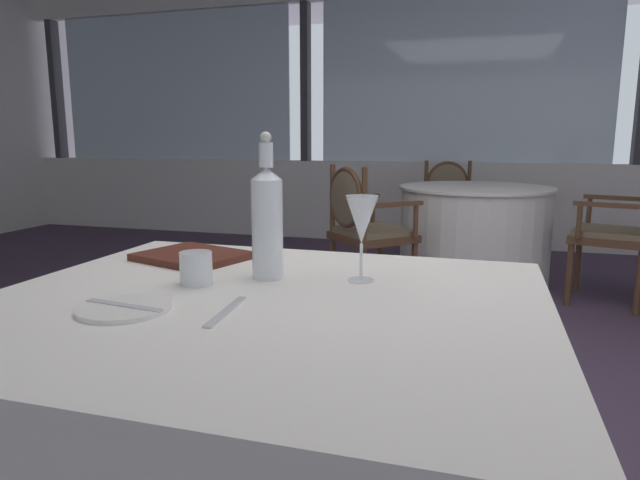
{
  "coord_description": "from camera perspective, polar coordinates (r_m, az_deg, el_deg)",
  "views": [
    {
      "loc": [
        0.27,
        -1.88,
        1.09
      ],
      "look_at": [
        -0.14,
        -0.51,
        0.83
      ],
      "focal_mm": 30.94,
      "sensor_mm": 36.0,
      "label": 1
    }
  ],
  "objects": [
    {
      "name": "side_plate",
      "position": [
        1.21,
        -19.61,
        -6.64
      ],
      "size": [
        0.19,
        0.19,
        0.01
      ],
      "primitive_type": "cylinder",
      "color": "white",
      "rests_on": "foreground_table"
    },
    {
      "name": "foreground_table",
      "position": [
        1.38,
        -5.83,
        -20.92
      ],
      "size": [
        1.24,
        1.09,
        0.74
      ],
      "color": "silver",
      "rests_on": "ground_plane"
    },
    {
      "name": "ground_plane",
      "position": [
        2.19,
        7.76,
        -19.49
      ],
      "size": [
        13.6,
        13.6,
        0.0
      ],
      "primitive_type": "plane",
      "color": "#47384C"
    },
    {
      "name": "background_table_1",
      "position": [
        4.28,
        15.61,
        0.42
      ],
      "size": [
        1.12,
        1.12,
        0.74
      ],
      "color": "silver",
      "rests_on": "ground_plane"
    },
    {
      "name": "water_tumbler",
      "position": [
        1.37,
        -12.69,
        -2.85
      ],
      "size": [
        0.08,
        0.08,
        0.08
      ],
      "primitive_type": "cylinder",
      "color": "white",
      "rests_on": "foreground_table"
    },
    {
      "name": "dining_chair_1_0",
      "position": [
        3.66,
        4.45,
        1.85
      ],
      "size": [
        0.66,
        0.66,
        0.92
      ],
      "rotation": [
        0.0,
        0.0,
        7.06
      ],
      "color": "brown",
      "rests_on": "ground_plane"
    },
    {
      "name": "butter_knife",
      "position": [
        1.21,
        -19.62,
        -6.4
      ],
      "size": [
        0.19,
        0.04,
        0.0
      ],
      "primitive_type": "cube",
      "rotation": [
        0.0,
        0.0,
        -0.12
      ],
      "color": "silver",
      "rests_on": "foreground_table"
    },
    {
      "name": "dinner_fork",
      "position": [
        1.15,
        -9.67,
        -7.27
      ],
      "size": [
        0.04,
        0.2,
        0.0
      ],
      "primitive_type": "cube",
      "rotation": [
        0.0,
        0.0,
        1.66
      ],
      "color": "silver",
      "rests_on": "foreground_table"
    },
    {
      "name": "dining_chair_1_2",
      "position": [
        5.21,
        13.22,
        3.92
      ],
      "size": [
        0.61,
        0.56,
        0.89
      ],
      "rotation": [
        0.0,
        0.0,
        11.25
      ],
      "color": "brown",
      "rests_on": "ground_plane"
    },
    {
      "name": "dining_chair_1_1",
      "position": [
        4.1,
        29.03,
        1.56
      ],
      "size": [
        0.57,
        0.62,
        0.93
      ],
      "rotation": [
        0.0,
        0.0,
        9.15
      ],
      "color": "brown",
      "rests_on": "ground_plane"
    },
    {
      "name": "wine_glass",
      "position": [
        1.35,
        4.33,
        1.94
      ],
      "size": [
        0.08,
        0.08,
        0.21
      ],
      "color": "white",
      "rests_on": "foreground_table"
    },
    {
      "name": "water_bottle",
      "position": [
        1.38,
        -5.49,
        2.1
      ],
      "size": [
        0.08,
        0.08,
        0.36
      ],
      "color": "white",
      "rests_on": "foreground_table"
    },
    {
      "name": "window_wall_far",
      "position": [
        5.81,
        14.14,
        10.22
      ],
      "size": [
        10.3,
        0.14,
        2.74
      ],
      "color": "silver",
      "rests_on": "ground_plane"
    },
    {
      "name": "menu_book",
      "position": [
        1.65,
        -13.06,
        -1.63
      ],
      "size": [
        0.35,
        0.31,
        0.02
      ],
      "primitive_type": "cube",
      "rotation": [
        0.0,
        0.0,
        -0.31
      ],
      "color": "#512319",
      "rests_on": "foreground_table"
    }
  ]
}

